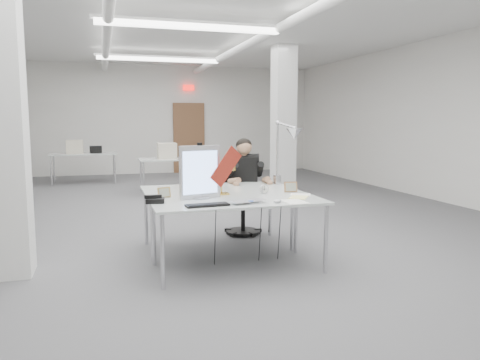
{
  "coord_description": "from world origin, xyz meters",
  "views": [
    {
      "loc": [
        -1.35,
        -7.15,
        1.59
      ],
      "look_at": [
        0.18,
        -2.0,
        0.9
      ],
      "focal_mm": 35.0,
      "sensor_mm": 36.0,
      "label": 1
    }
  ],
  "objects_px": {
    "seated_person": "(244,171)",
    "monitor": "(200,172)",
    "architect_lamp": "(285,152)",
    "laptop": "(251,203)",
    "desk_phone": "(155,201)",
    "beige_monitor": "(203,174)",
    "desk_main": "(237,201)",
    "office_chair": "(243,194)",
    "bankers_lamp": "(221,180)"
  },
  "relations": [
    {
      "from": "seated_person",
      "to": "monitor",
      "type": "relative_size",
      "value": 1.55
    },
    {
      "from": "architect_lamp",
      "to": "laptop",
      "type": "bearing_deg",
      "value": -111.61
    },
    {
      "from": "monitor",
      "to": "laptop",
      "type": "xyz_separation_m",
      "value": [
        0.42,
        -0.47,
        -0.27
      ]
    },
    {
      "from": "desk_phone",
      "to": "beige_monitor",
      "type": "relative_size",
      "value": 0.48
    },
    {
      "from": "desk_main",
      "to": "beige_monitor",
      "type": "height_order",
      "value": "beige_monitor"
    },
    {
      "from": "seated_person",
      "to": "laptop",
      "type": "xyz_separation_m",
      "value": [
        -0.45,
        -1.72,
        -0.13
      ]
    },
    {
      "from": "monitor",
      "to": "desk_phone",
      "type": "height_order",
      "value": "monitor"
    },
    {
      "from": "desk_main",
      "to": "laptop",
      "type": "bearing_deg",
      "value": -78.16
    },
    {
      "from": "office_chair",
      "to": "bankers_lamp",
      "type": "relative_size",
      "value": 3.47
    },
    {
      "from": "desk_main",
      "to": "monitor",
      "type": "height_order",
      "value": "monitor"
    },
    {
      "from": "beige_monitor",
      "to": "seated_person",
      "type": "bearing_deg",
      "value": 47.18
    },
    {
      "from": "office_chair",
      "to": "monitor",
      "type": "relative_size",
      "value": 2.0
    },
    {
      "from": "desk_main",
      "to": "office_chair",
      "type": "xyz_separation_m",
      "value": [
        0.51,
        1.48,
        -0.18
      ]
    },
    {
      "from": "seated_person",
      "to": "monitor",
      "type": "xyz_separation_m",
      "value": [
        -0.87,
        -1.25,
        0.14
      ]
    },
    {
      "from": "beige_monitor",
      "to": "laptop",
      "type": "bearing_deg",
      "value": -68.91
    },
    {
      "from": "monitor",
      "to": "desk_phone",
      "type": "xyz_separation_m",
      "value": [
        -0.49,
        -0.12,
        -0.26
      ]
    },
    {
      "from": "desk_main",
      "to": "architect_lamp",
      "type": "bearing_deg",
      "value": 42.13
    },
    {
      "from": "desk_main",
      "to": "monitor",
      "type": "distance_m",
      "value": 0.5
    },
    {
      "from": "desk_main",
      "to": "desk_phone",
      "type": "xyz_separation_m",
      "value": [
        -0.85,
        0.06,
        0.04
      ]
    },
    {
      "from": "desk_main",
      "to": "seated_person",
      "type": "xyz_separation_m",
      "value": [
        0.51,
        1.43,
        0.16
      ]
    },
    {
      "from": "office_chair",
      "to": "monitor",
      "type": "distance_m",
      "value": 1.63
    },
    {
      "from": "desk_main",
      "to": "architect_lamp",
      "type": "distance_m",
      "value": 1.21
    },
    {
      "from": "architect_lamp",
      "to": "desk_main",
      "type": "bearing_deg",
      "value": -122.74
    },
    {
      "from": "bankers_lamp",
      "to": "desk_phone",
      "type": "bearing_deg",
      "value": -144.31
    },
    {
      "from": "laptop",
      "to": "desk_phone",
      "type": "bearing_deg",
      "value": 145.26
    },
    {
      "from": "monitor",
      "to": "desk_phone",
      "type": "distance_m",
      "value": 0.57
    },
    {
      "from": "office_chair",
      "to": "bankers_lamp",
      "type": "xyz_separation_m",
      "value": [
        -0.59,
        -1.1,
        0.35
      ]
    },
    {
      "from": "beige_monitor",
      "to": "architect_lamp",
      "type": "height_order",
      "value": "architect_lamp"
    },
    {
      "from": "seated_person",
      "to": "laptop",
      "type": "distance_m",
      "value": 1.78
    },
    {
      "from": "desk_main",
      "to": "desk_phone",
      "type": "bearing_deg",
      "value": 175.77
    },
    {
      "from": "seated_person",
      "to": "beige_monitor",
      "type": "bearing_deg",
      "value": -123.47
    },
    {
      "from": "desk_main",
      "to": "beige_monitor",
      "type": "relative_size",
      "value": 4.78
    },
    {
      "from": "monitor",
      "to": "architect_lamp",
      "type": "distance_m",
      "value": 1.32
    },
    {
      "from": "seated_person",
      "to": "desk_phone",
      "type": "bearing_deg",
      "value": -115.79
    },
    {
      "from": "desk_main",
      "to": "desk_phone",
      "type": "height_order",
      "value": "desk_phone"
    },
    {
      "from": "desk_main",
      "to": "desk_phone",
      "type": "distance_m",
      "value": 0.85
    },
    {
      "from": "laptop",
      "to": "architect_lamp",
      "type": "height_order",
      "value": "architect_lamp"
    },
    {
      "from": "laptop",
      "to": "beige_monitor",
      "type": "relative_size",
      "value": 0.98
    },
    {
      "from": "beige_monitor",
      "to": "bankers_lamp",
      "type": "bearing_deg",
      "value": -68.72
    },
    {
      "from": "office_chair",
      "to": "beige_monitor",
      "type": "relative_size",
      "value": 3.0
    },
    {
      "from": "bankers_lamp",
      "to": "laptop",
      "type": "bearing_deg",
      "value": -65.77
    },
    {
      "from": "bankers_lamp",
      "to": "beige_monitor",
      "type": "relative_size",
      "value": 0.86
    },
    {
      "from": "desk_phone",
      "to": "office_chair",
      "type": "bearing_deg",
      "value": 55.15
    },
    {
      "from": "bankers_lamp",
      "to": "architect_lamp",
      "type": "distance_m",
      "value": 1.01
    },
    {
      "from": "laptop",
      "to": "bankers_lamp",
      "type": "xyz_separation_m",
      "value": [
        -0.13,
        0.67,
        0.15
      ]
    },
    {
      "from": "seated_person",
      "to": "desk_phone",
      "type": "xyz_separation_m",
      "value": [
        -1.36,
        -1.37,
        -0.12
      ]
    },
    {
      "from": "monitor",
      "to": "beige_monitor",
      "type": "distance_m",
      "value": 0.74
    },
    {
      "from": "monitor",
      "to": "beige_monitor",
      "type": "xyz_separation_m",
      "value": [
        0.18,
        0.72,
        -0.1
      ]
    },
    {
      "from": "architect_lamp",
      "to": "beige_monitor",
      "type": "bearing_deg",
      "value": -173.54
    },
    {
      "from": "seated_person",
      "to": "architect_lamp",
      "type": "relative_size",
      "value": 1.0
    }
  ]
}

